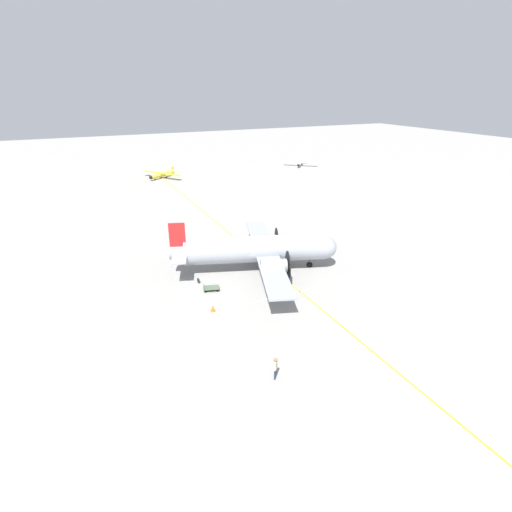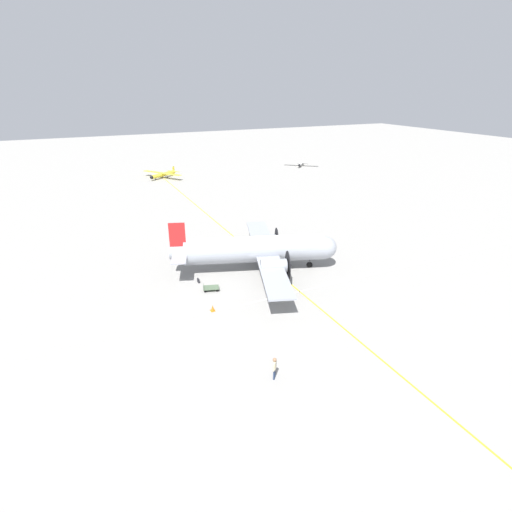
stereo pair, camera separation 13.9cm
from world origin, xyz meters
TOP-DOWN VIEW (x-y plane):
  - ground_plane at (0.00, 0.00)m, footprint 300.00×300.00m
  - apron_line_eastwest at (0.00, 1.87)m, footprint 120.00×0.16m
  - apron_line_northsouth at (6.69, 0.00)m, footprint 0.16×120.00m
  - airliner_main at (0.15, 0.43)m, footprint 21.78×18.89m
  - crew_foreground at (17.48, -6.71)m, footprint 0.48×0.44m
  - suitcase_near_door at (0.25, -7.03)m, footprint 0.50×0.14m
  - baggage_cart at (2.50, -6.38)m, footprint 1.55×1.88m
  - light_aircraft_distant at (-54.28, 38.67)m, footprint 6.99×7.67m
  - light_aircraft_taxiing at (-54.84, 1.74)m, footprint 9.65×8.02m
  - traffic_cone at (6.55, -7.61)m, footprint 0.45×0.45m

SIDE VIEW (x-z plane):
  - ground_plane at x=0.00m, z-range 0.00..0.00m
  - apron_line_eastwest at x=0.00m, z-range 0.00..0.01m
  - apron_line_northsouth at x=6.69m, z-range 0.00..0.01m
  - suitcase_near_door at x=0.25m, z-range -0.02..0.48m
  - baggage_cart at x=2.50m, z-range -0.01..0.55m
  - traffic_cone at x=6.55m, z-range -0.02..0.58m
  - light_aircraft_distant at x=-54.28m, z-range -0.13..1.68m
  - light_aircraft_taxiing at x=-54.84m, z-range -0.19..1.89m
  - crew_foreground at x=17.48m, z-range 0.20..2.00m
  - airliner_main at x=0.15m, z-range -0.42..5.63m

